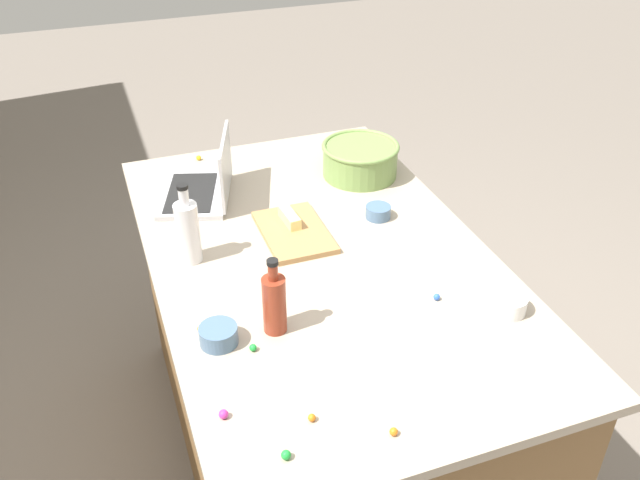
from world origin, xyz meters
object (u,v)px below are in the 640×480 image
Objects in this scene: bottle_soy at (274,303)px; bottle_vinegar at (188,231)px; mixing_bowl_large at (360,159)px; ramekin_medium at (219,335)px; cutting_board at (294,232)px; butter_stick_left at (290,218)px; ramekin_small at (378,212)px; laptop at (204,185)px; ramekin_wide at (508,304)px.

bottle_vinegar is at bearing 20.39° from bottle_soy.
mixing_bowl_large is 2.82× the size of ramekin_medium.
bottle_vinegar is 2.58× the size of ramekin_medium.
bottle_soy is 0.46m from cutting_board.
ramekin_small is at bearing -97.70° from butter_stick_left.
laptop is 0.35m from butter_stick_left.
cutting_board is 0.05m from butter_stick_left.
bottle_soy reaches higher than ramekin_medium.
ramekin_wide is at bearing -142.89° from cutting_board.
bottle_soy is 2.65× the size of ramekin_small.
ramekin_small is (0.03, -0.62, -0.08)m from bottle_vinegar.
butter_stick_left reaches higher than ramekin_medium.
cutting_board is at bearing 130.67° from mixing_bowl_large.
mixing_bowl_large is 0.89m from bottle_soy.
mixing_bowl_large is 1.10× the size of bottle_vinegar.
bottle_vinegar is 2.29× the size of butter_stick_left.
cutting_board is 3.07× the size of ramekin_medium.
mixing_bowl_large reaches higher than ramekin_small.
cutting_board is at bearing -147.03° from laptop.
bottle_soy is (-0.71, 0.53, 0.02)m from mixing_bowl_large.
bottle_vinegar is 0.41m from bottle_soy.
bottle_soy is 0.62m from ramekin_wide.
bottle_soy reaches higher than ramekin_wide.
bottle_soy is 1.98× the size of butter_stick_left.
laptop is 0.37m from bottle_vinegar.
mixing_bowl_large is at bearing -53.82° from butter_stick_left.
laptop is 0.56m from mixing_bowl_large.
ramekin_wide is (-0.55, -0.42, 0.02)m from cutting_board.
butter_stick_left is at bearing 0.00° from cutting_board.
butter_stick_left is at bearing -143.11° from laptop.
mixing_bowl_large is 0.75m from bottle_vinegar.
ramekin_small is 0.57m from ramekin_wide.
ramekin_medium and ramekin_wide have the same top height.
ramekin_wide is at bearing -125.19° from bottle_vinegar.
ramekin_medium reaches higher than ramekin_small.
laptop is at bearing 32.97° from cutting_board.
mixing_bowl_large is at bearing -92.92° from laptop.
laptop reaches higher than ramekin_small.
bottle_soy reaches higher than ramekin_small.
laptop is 3.71× the size of ramekin_medium.
mixing_bowl_large reaches higher than cutting_board.
bottle_soy is 0.63m from ramekin_small.
butter_stick_left is (-0.28, -0.21, -0.01)m from laptop.
bottle_vinegar is (-0.32, 0.68, 0.04)m from mixing_bowl_large.
laptop and bottle_soy have the same top height.
laptop is 0.39m from cutting_board.
bottle_vinegar reaches higher than bottle_soy.
ramekin_medium is 0.99× the size of ramekin_wide.
laptop is at bearing -9.36° from ramekin_medium.
ramekin_medium reaches higher than cutting_board.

